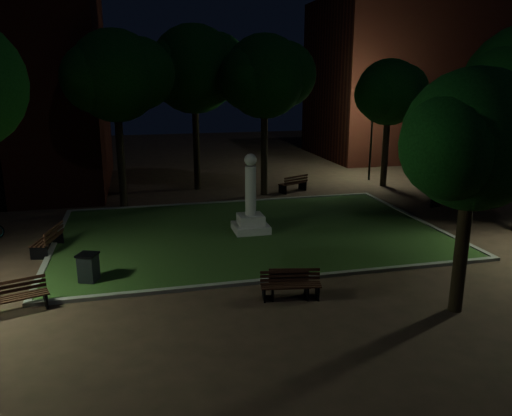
{
  "coord_description": "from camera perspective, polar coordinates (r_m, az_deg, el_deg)",
  "views": [
    {
      "loc": [
        -4.41,
        -17.02,
        6.19
      ],
      "look_at": [
        -0.02,
        1.0,
        1.32
      ],
      "focal_mm": 35.0,
      "sensor_mm": 36.0,
      "label": 1
    }
  ],
  "objects": [
    {
      "name": "lamppost_ne",
      "position": [
        31.4,
        13.11,
        9.01
      ],
      "size": [
        1.18,
        0.28,
        4.71
      ],
      "color": "black",
      "rests_on": "ground"
    },
    {
      "name": "bench_right_side",
      "position": [
        25.4,
        21.11,
        0.71
      ],
      "size": [
        1.08,
        1.93,
        1.0
      ],
      "rotation": [
        0.0,
        0.0,
        1.83
      ],
      "color": "black",
      "rests_on": "ground"
    },
    {
      "name": "bench_west_near",
      "position": [
        15.22,
        -25.59,
        -9.18
      ],
      "size": [
        1.64,
        0.99,
        0.85
      ],
      "rotation": [
        0.0,
        0.0,
        0.31
      ],
      "color": "black",
      "rests_on": "ground"
    },
    {
      "name": "ground",
      "position": [
        18.64,
        0.79,
        -4.68
      ],
      "size": [
        80.0,
        80.0,
        0.0
      ],
      "primitive_type": "plane",
      "color": "#453023"
    },
    {
      "name": "bench_near_left",
      "position": [
        14.56,
        3.35,
        -8.89
      ],
      "size": [
        1.48,
        0.7,
        0.78
      ],
      "rotation": [
        0.0,
        0.0,
        -0.15
      ],
      "color": "black",
      "rests_on": "ground"
    },
    {
      "name": "tree_se",
      "position": [
        13.79,
        23.91,
        7.12
      ],
      "size": [
        4.42,
        3.61,
        6.48
      ],
      "color": "black",
      "rests_on": "ground"
    },
    {
      "name": "bench_left_side",
      "position": [
        19.65,
        -22.61,
        -3.43
      ],
      "size": [
        0.99,
        1.85,
        0.96
      ],
      "rotation": [
        0.0,
        0.0,
        -1.8
      ],
      "color": "black",
      "rests_on": "ground"
    },
    {
      "name": "lawn_kerb",
      "position": [
        20.46,
        -0.61,
        -2.71
      ],
      "size": [
        15.4,
        10.4,
        0.12
      ],
      "color": "slate",
      "rests_on": "ground"
    },
    {
      "name": "monument",
      "position": [
        20.21,
        -0.62,
        -0.28
      ],
      "size": [
        1.4,
        1.4,
        3.2
      ],
      "color": "#A39C96",
      "rests_on": "lawn"
    },
    {
      "name": "building_far",
      "position": [
        43.27,
        18.04,
        13.78
      ],
      "size": [
        16.0,
        10.0,
        12.0
      ],
      "primitive_type": "cube",
      "color": "#4D1A11",
      "rests_on": "ground"
    },
    {
      "name": "trash_bin",
      "position": [
        16.31,
        -18.6,
        -6.54
      ],
      "size": [
        0.74,
        0.74,
        0.97
      ],
      "color": "black",
      "rests_on": "ground"
    },
    {
      "name": "tree_north_er",
      "position": [
        26.44,
        1.2,
        14.78
      ],
      "size": [
        5.26,
        4.29,
        8.37
      ],
      "color": "black",
      "rests_on": "ground"
    },
    {
      "name": "tree_far_north",
      "position": [
        28.04,
        -6.87,
        15.45
      ],
      "size": [
        5.8,
        4.74,
        8.97
      ],
      "color": "black",
      "rests_on": "ground"
    },
    {
      "name": "lawn",
      "position": [
        20.47,
        -0.61,
        -2.76
      ],
      "size": [
        15.0,
        10.0,
        0.08
      ],
      "primitive_type": "cube",
      "color": "#2A491C",
      "rests_on": "ground"
    },
    {
      "name": "tree_ne",
      "position": [
        29.72,
        15.12,
        12.64
      ],
      "size": [
        4.53,
        3.7,
        7.23
      ],
      "color": "black",
      "rests_on": "ground"
    },
    {
      "name": "bench_near_right",
      "position": [
        14.61,
        4.45,
        -8.74
      ],
      "size": [
        1.57,
        0.82,
        0.82
      ],
      "rotation": [
        0.0,
        0.0,
        -0.21
      ],
      "color": "black",
      "rests_on": "ground"
    },
    {
      "name": "tree_north_wl",
      "position": [
        24.39,
        -15.57,
        14.32
      ],
      "size": [
        5.14,
        4.2,
        8.35
      ],
      "color": "black",
      "rests_on": "ground"
    },
    {
      "name": "bench_far_side",
      "position": [
        27.8,
        4.31,
        2.75
      ],
      "size": [
        1.81,
        1.26,
        0.94
      ],
      "rotation": [
        0.0,
        0.0,
        3.57
      ],
      "color": "black",
      "rests_on": "ground"
    }
  ]
}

